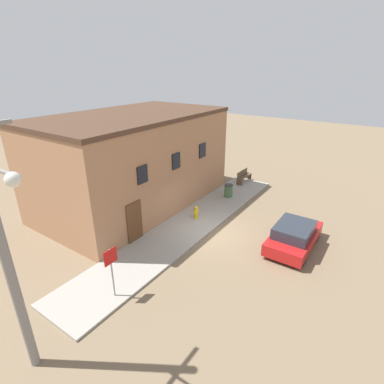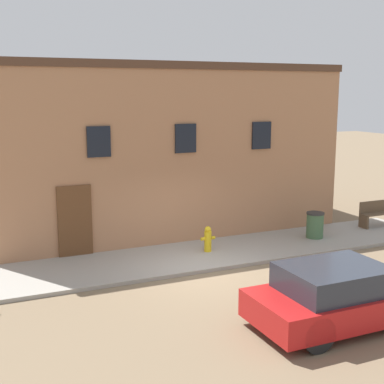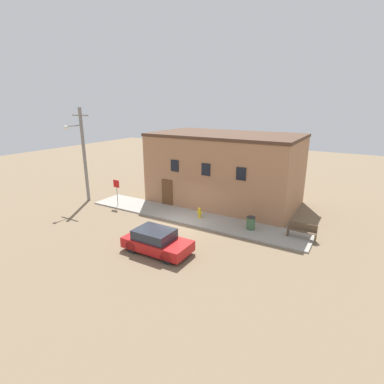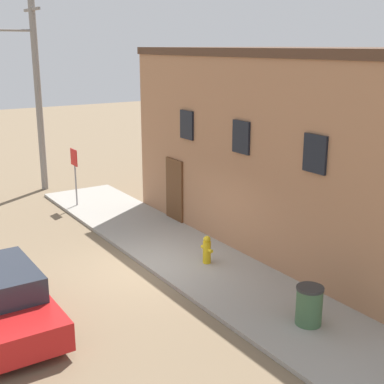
% 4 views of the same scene
% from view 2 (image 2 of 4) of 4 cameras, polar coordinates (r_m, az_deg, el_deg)
% --- Properties ---
extents(ground_plane, '(80.00, 80.00, 0.00)m').
position_cam_2_polar(ground_plane, '(14.77, 1.63, -8.61)').
color(ground_plane, '#7A664C').
extents(sidewalk, '(17.14, 2.76, 0.10)m').
position_cam_2_polar(sidewalk, '(15.94, -0.55, -6.94)').
color(sidewalk, '#9E998E').
rests_on(sidewalk, ground).
extents(brick_building, '(11.90, 6.73, 5.79)m').
position_cam_2_polar(brick_building, '(19.85, -4.56, 4.92)').
color(brick_building, '#A87551').
rests_on(brick_building, ground).
extents(fire_hydrant, '(0.46, 0.22, 0.78)m').
position_cam_2_polar(fire_hydrant, '(16.20, 1.70, -5.02)').
color(fire_hydrant, gold).
rests_on(fire_hydrant, sidewalk).
extents(bench, '(1.72, 0.44, 0.90)m').
position_cam_2_polar(bench, '(20.45, 19.47, -2.13)').
color(bench, brown).
rests_on(bench, sidewalk).
extents(trash_bin, '(0.59, 0.59, 0.85)m').
position_cam_2_polar(trash_bin, '(18.15, 12.98, -3.44)').
color(trash_bin, '#426642').
rests_on(trash_bin, sidewalk).
extents(parked_car, '(3.89, 1.85, 1.32)m').
position_cam_2_polar(parked_car, '(11.86, 15.36, -10.65)').
color(parked_car, black).
rests_on(parked_car, ground).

